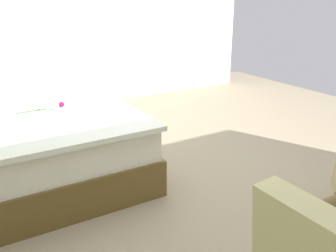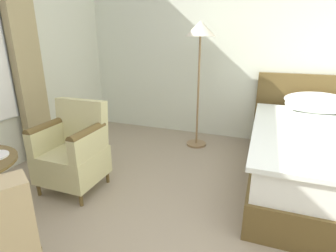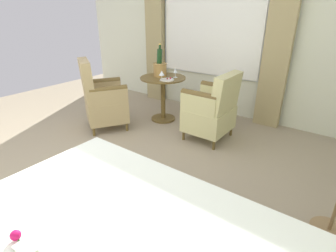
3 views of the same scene
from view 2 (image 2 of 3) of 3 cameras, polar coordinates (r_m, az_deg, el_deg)
The scene contains 3 objects.
wall_headboard_side at distance 4.04m, azimuth 22.39°, elevation 18.08°, with size 5.75×0.12×3.08m.
floor_lamp_brass at distance 3.57m, azimuth 7.02°, elevation 18.12°, with size 0.40×0.40×1.69m.
armchair_by_window at distance 2.81m, azimuth -19.89°, elevation -5.05°, with size 0.59×0.56×0.90m.
Camera 2 is at (-0.07, -1.32, 1.49)m, focal length 28.00 mm.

